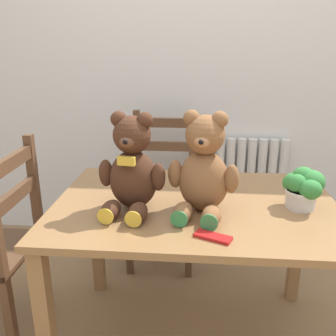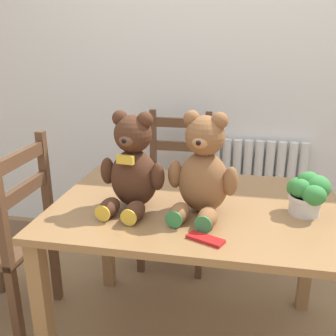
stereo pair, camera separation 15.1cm
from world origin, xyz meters
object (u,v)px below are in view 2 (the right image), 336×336
wooden_chair_behind (176,192)px  teddy_bear_right (203,171)px  wooden_chair_side (8,238)px  teddy_bear_left (133,167)px  chocolate_bar (206,239)px  potted_plant (308,192)px

wooden_chair_behind → teddy_bear_right: size_ratio=2.36×
wooden_chair_side → teddy_bear_left: 0.80m
wooden_chair_behind → teddy_bear_right: 1.00m
teddy_bear_left → teddy_bear_right: bearing=-172.4°
wooden_chair_behind → teddy_bear_left: (-0.04, -0.85, 0.45)m
wooden_chair_behind → chocolate_bar: size_ratio=7.36×
wooden_chair_behind → wooden_chair_side: (-0.71, -0.79, 0.01)m
wooden_chair_behind → chocolate_bar: (0.29, -1.08, 0.28)m
wooden_chair_behind → potted_plant: 1.09m
wooden_chair_behind → wooden_chair_side: wooden_chair_side is taller
wooden_chair_behind → wooden_chair_side: bearing=48.2°
teddy_bear_left → potted_plant: 0.71m
teddy_bear_right → chocolate_bar: (0.04, -0.23, -0.17)m
teddy_bear_left → chocolate_bar: teddy_bear_left is taller
wooden_chair_side → potted_plant: (1.37, 0.01, 0.35)m
wooden_chair_behind → teddy_bear_left: teddy_bear_left is taller
wooden_chair_behind → potted_plant: bearing=130.2°
wooden_chair_behind → potted_plant: (0.66, -0.78, 0.37)m
wooden_chair_side → teddy_bear_left: size_ratio=2.43×
teddy_bear_left → teddy_bear_right: size_ratio=0.98×
teddy_bear_right → wooden_chair_side: bearing=6.5°
teddy_bear_right → potted_plant: teddy_bear_right is taller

